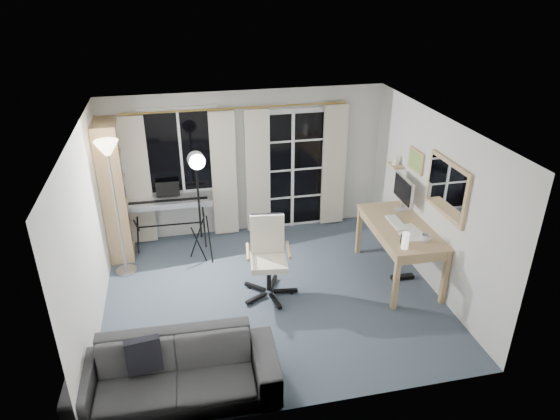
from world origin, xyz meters
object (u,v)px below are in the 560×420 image
object	(u,v)px
desk	(401,232)
bookshelf	(112,191)
torchiere_lamp	(110,169)
monitor	(403,191)
sofa	(174,364)
mug	(426,237)
keyboard_piano	(169,203)
office_chair	(268,249)
studio_light	(197,174)

from	to	relation	value
desk	bookshelf	bearing A→B (deg)	159.15
bookshelf	torchiere_lamp	distance (m)	0.94
torchiere_lamp	monitor	bearing A→B (deg)	-7.01
desk	sofa	xyz separation A→B (m)	(-3.22, -1.63, -0.31)
bookshelf	mug	distance (m)	4.64
torchiere_lamp	keyboard_piano	bearing A→B (deg)	43.43
sofa	torchiere_lamp	bearing A→B (deg)	106.78
desk	office_chair	bearing A→B (deg)	179.94
office_chair	mug	size ratio (longest dim) A/B	8.12
torchiere_lamp	monitor	size ratio (longest dim) A/B	3.38
bookshelf	studio_light	size ratio (longest dim) A/B	1.18
mug	torchiere_lamp	bearing A→B (deg)	160.00
monitor	sofa	world-z (taller)	monitor
bookshelf	sofa	world-z (taller)	bookshelf
mug	desk	bearing A→B (deg)	101.31
desk	monitor	size ratio (longest dim) A/B	2.62
keyboard_piano	monitor	distance (m)	3.60
bookshelf	office_chair	distance (m)	2.67
bookshelf	mug	bearing A→B (deg)	-29.87
keyboard_piano	studio_light	size ratio (longest dim) A/B	0.75
torchiere_lamp	studio_light	distance (m)	1.17
bookshelf	torchiere_lamp	world-z (taller)	bookshelf
bookshelf	studio_light	world-z (taller)	bookshelf
bookshelf	torchiere_lamp	xyz separation A→B (m)	(0.11, -0.70, 0.62)
bookshelf	monitor	distance (m)	4.37
torchiere_lamp	keyboard_piano	world-z (taller)	torchiere_lamp
bookshelf	keyboard_piano	bearing A→B (deg)	-4.77
bookshelf	desk	size ratio (longest dim) A/B	1.36
studio_light	monitor	xyz separation A→B (m)	(2.93, -0.53, -0.31)
torchiere_lamp	office_chair	bearing A→B (deg)	-24.30
keyboard_piano	office_chair	xyz separation A→B (m)	(1.28, -1.56, -0.09)
studio_light	mug	distance (m)	3.25
sofa	office_chair	bearing A→B (deg)	54.15
mug	bookshelf	bearing A→B (deg)	152.30
keyboard_piano	studio_light	xyz separation A→B (m)	(0.45, -0.63, 0.71)
sofa	monitor	bearing A→B (deg)	33.48
bookshelf	studio_light	distance (m)	1.50
studio_light	torchiere_lamp	bearing A→B (deg)	173.59
torchiere_lamp	office_chair	world-z (taller)	torchiere_lamp
mug	sofa	xyz separation A→B (m)	(-3.32, -1.13, -0.49)
monitor	mug	xyz separation A→B (m)	(-0.10, -0.95, -0.25)
torchiere_lamp	desk	distance (m)	4.11
bookshelf	desk	distance (m)	4.35
torchiere_lamp	studio_light	xyz separation A→B (m)	(1.16, 0.03, -0.18)
studio_light	sofa	world-z (taller)	studio_light
sofa	keyboard_piano	bearing A→B (deg)	91.62
office_chair	monitor	bearing A→B (deg)	17.64
keyboard_piano	sofa	xyz separation A→B (m)	(-0.03, -3.25, -0.33)
bookshelf	desk	bearing A→B (deg)	-24.63
keyboard_piano	monitor	world-z (taller)	monitor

